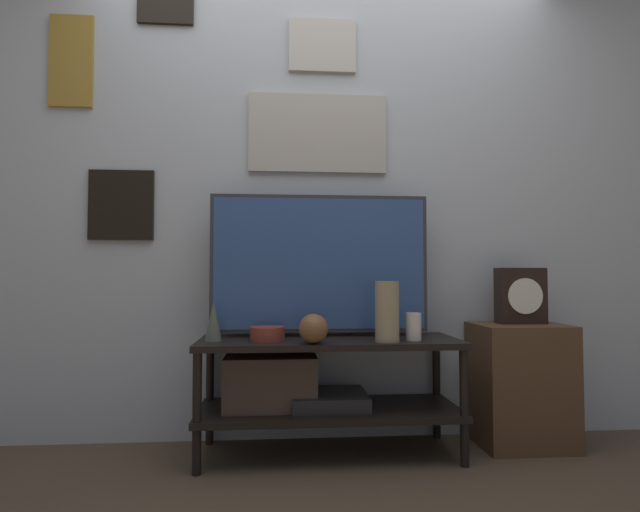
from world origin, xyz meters
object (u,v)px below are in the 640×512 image
Objects in this scene: television at (320,264)px; vase_tall_ceramic at (387,311)px; vase_wide_bowl at (267,334)px; candle_jar at (414,327)px; vase_slim_bronze at (213,321)px; mantel_clock at (521,296)px; vase_round_glass at (313,329)px.

vase_tall_ceramic is (0.29, -0.23, -0.23)m from television.
vase_wide_bowl is 1.25× the size of candle_jar.
candle_jar is (0.43, -0.20, -0.30)m from television.
mantel_clock is (1.56, 0.13, 0.11)m from vase_slim_bronze.
vase_slim_bronze reaches higher than candle_jar.
mantel_clock reaches higher than vase_round_glass.
vase_wide_bowl is 0.69m from candle_jar.
mantel_clock is at bearing 16.03° from vase_tall_ceramic.
vase_round_glass is 0.48m from vase_slim_bronze.
vase_tall_ceramic is (0.55, -0.08, 0.11)m from vase_wide_bowl.
vase_round_glass is at bearing -170.88° from candle_jar.
mantel_clock is at bearing 13.38° from vase_round_glass.
vase_wide_bowl is at bearing -149.08° from television.
vase_tall_ceramic reaches higher than vase_slim_bronze.
mantel_clock reaches higher than vase_wide_bowl.
mantel_clock is at bearing 16.58° from candle_jar.
vase_round_glass is (-0.05, -0.28, -0.30)m from television.
television is 5.79× the size of vase_slim_bronze.
vase_slim_bronze is at bearing 176.51° from candle_jar.
mantel_clock is (0.62, 0.18, 0.14)m from candle_jar.
vase_tall_ceramic is (0.80, -0.09, 0.04)m from vase_slim_bronze.
vase_wide_bowl is 0.24m from vase_round_glass.
vase_round_glass is 1.03× the size of candle_jar.
vase_round_glass reaches higher than vase_wide_bowl.
vase_slim_bronze is 0.68× the size of vase_tall_ceramic.
television is 8.23× the size of vase_round_glass.
vase_round_glass is at bearing -172.58° from vase_tall_ceramic.
vase_slim_bronze is 1.46× the size of candle_jar.
vase_round_glass is 0.46× the size of mantel_clock.
television is 6.77× the size of vase_wide_bowl.
vase_tall_ceramic reaches higher than candle_jar.
vase_round_glass is 0.36m from vase_tall_ceramic.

